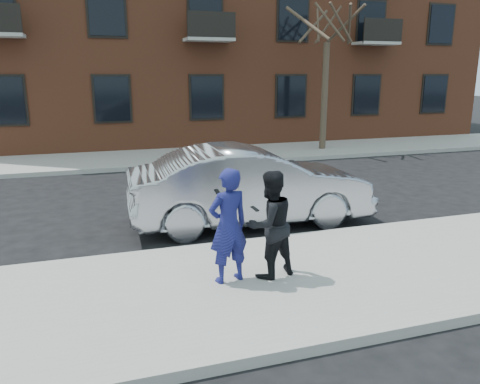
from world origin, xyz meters
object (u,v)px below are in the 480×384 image
object	(u,v)px
man_hoodie	(228,226)
street_tree	(328,11)
silver_sedan	(250,186)
man_peacoat	(270,224)

from	to	relation	value
man_hoodie	street_tree	bearing A→B (deg)	-136.29
street_tree	silver_sedan	xyz separation A→B (m)	(-5.97, -8.12, -4.68)
street_tree	man_hoodie	distance (m)	14.00
silver_sedan	man_peacoat	bearing A→B (deg)	168.68
silver_sedan	man_hoodie	size ratio (longest dim) A/B	2.98
street_tree	silver_sedan	world-z (taller)	street_tree
street_tree	man_peacoat	size ratio (longest dim) A/B	4.14
street_tree	man_hoodie	xyz separation A→B (m)	(-7.32, -11.04, -4.51)
street_tree	silver_sedan	size ratio (longest dim) A/B	1.33
silver_sedan	street_tree	bearing A→B (deg)	-34.19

